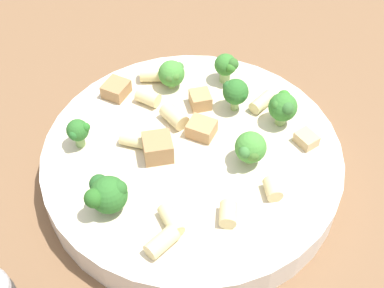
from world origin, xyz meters
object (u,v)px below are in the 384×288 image
(broccoli_floret_2, at_px, (235,92))
(rigatoni_0, at_px, (171,220))
(broccoli_floret_6, at_px, (283,107))
(rigatoni_7, at_px, (262,102))
(broccoli_floret_3, at_px, (107,194))
(broccoli_floret_5, at_px, (227,66))
(broccoli_floret_1, at_px, (250,148))
(chicken_chunk_0, at_px, (116,89))
(rigatoni_2, at_px, (273,189))
(rigatoni_3, at_px, (228,214))
(rigatoni_1, at_px, (154,74))
(chicken_chunk_2, at_px, (203,100))
(rigatoni_5, at_px, (174,116))
(broccoli_floret_4, at_px, (78,131))
(chicken_chunk_1, at_px, (202,129))
(broccoli_floret_0, at_px, (172,74))
(pasta_bowl, at_px, (192,160))
(chicken_chunk_3, at_px, (158,148))
(rigatoni_8, at_px, (148,97))
(chicken_chunk_4, at_px, (306,139))
(rigatoni_6, at_px, (162,242))
(rigatoni_4, at_px, (134,138))

(broccoli_floret_2, height_order, rigatoni_0, broccoli_floret_2)
(broccoli_floret_6, distance_m, rigatoni_7, 0.03)
(broccoli_floret_3, height_order, broccoli_floret_5, broccoli_floret_3)
(broccoli_floret_1, bearing_deg, chicken_chunk_0, 62.74)
(rigatoni_2, bearing_deg, rigatoni_3, 131.26)
(broccoli_floret_6, xyz_separation_m, rigatoni_1, (0.05, 0.14, -0.01))
(chicken_chunk_2, bearing_deg, rigatoni_0, 176.72)
(rigatoni_2, xyz_separation_m, rigatoni_5, (0.08, 0.10, 0.00))
(broccoli_floret_1, distance_m, rigatoni_5, 0.09)
(broccoli_floret_4, xyz_separation_m, chicken_chunk_0, (0.08, -0.02, -0.01))
(broccoli_floret_1, distance_m, chicken_chunk_1, 0.06)
(broccoli_floret_0, xyz_separation_m, broccoli_floret_3, (-0.17, 0.03, 0.00))
(rigatoni_2, bearing_deg, rigatoni_0, 117.84)
(pasta_bowl, xyz_separation_m, broccoli_floret_6, (0.05, -0.09, 0.04))
(broccoli_floret_2, bearing_deg, rigatoni_1, 69.96)
(chicken_chunk_2, xyz_separation_m, chicken_chunk_3, (-0.08, 0.03, 0.00))
(broccoli_floret_0, bearing_deg, rigatoni_8, 143.89)
(broccoli_floret_2, xyz_separation_m, broccoli_floret_6, (-0.01, -0.05, -0.00))
(broccoli_floret_5, height_order, chicken_chunk_1, broccoli_floret_5)
(broccoli_floret_3, relative_size, rigatoni_2, 1.87)
(rigatoni_3, xyz_separation_m, chicken_chunk_1, (0.10, 0.04, 0.00))
(broccoli_floret_1, xyz_separation_m, broccoli_floret_5, (0.12, 0.03, 0.00))
(broccoli_floret_2, bearing_deg, broccoli_floret_6, -105.90)
(broccoli_floret_6, relative_size, rigatoni_3, 1.70)
(broccoli_floret_4, bearing_deg, broccoli_floret_2, -63.88)
(rigatoni_1, xyz_separation_m, rigatoni_7, (-0.03, -0.12, -0.00))
(broccoli_floret_3, xyz_separation_m, chicken_chunk_1, (0.10, -0.07, -0.01))
(rigatoni_5, relative_size, chicken_chunk_4, 1.38)
(broccoli_floret_4, height_order, rigatoni_1, broccoli_floret_4)
(rigatoni_5, xyz_separation_m, rigatoni_8, (0.02, 0.03, -0.00))
(chicken_chunk_0, bearing_deg, rigatoni_6, -155.64)
(chicken_chunk_0, xyz_separation_m, chicken_chunk_4, (-0.04, -0.20, -0.00))
(broccoli_floret_2, height_order, chicken_chunk_2, broccoli_floret_2)
(rigatoni_3, distance_m, chicken_chunk_1, 0.11)
(rigatoni_3, height_order, rigatoni_4, rigatoni_3)
(chicken_chunk_2, distance_m, chicken_chunk_3, 0.08)
(broccoli_floret_3, bearing_deg, rigatoni_8, -3.80)
(chicken_chunk_2, bearing_deg, broccoli_floret_5, -26.25)
(chicken_chunk_4, bearing_deg, rigatoni_8, 77.86)
(rigatoni_1, height_order, rigatoni_8, same)
(broccoli_floret_0, relative_size, broccoli_floret_5, 0.94)
(rigatoni_1, distance_m, rigatoni_8, 0.04)
(broccoli_floret_3, distance_m, chicken_chunk_2, 0.16)
(chicken_chunk_2, bearing_deg, broccoli_floret_0, 55.29)
(broccoli_floret_4, xyz_separation_m, chicken_chunk_3, (-0.00, -0.08, -0.01))
(rigatoni_7, relative_size, chicken_chunk_2, 1.32)
(rigatoni_1, bearing_deg, rigatoni_8, -178.56)
(rigatoni_1, xyz_separation_m, rigatoni_2, (-0.14, -0.14, -0.00))
(rigatoni_3, relative_size, rigatoni_5, 0.76)
(chicken_chunk_2, bearing_deg, broccoli_floret_1, -143.06)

